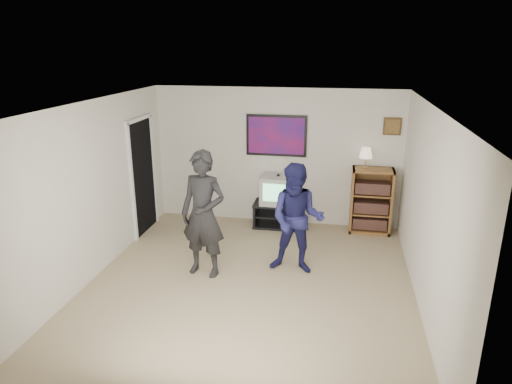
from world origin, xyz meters
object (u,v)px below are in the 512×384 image
(media_stand, at_px, (279,215))
(bookshelf, at_px, (371,201))
(person_tall, at_px, (203,214))
(person_short, at_px, (297,219))
(crt_television, at_px, (278,190))

(media_stand, height_order, bookshelf, bookshelf)
(media_stand, distance_m, person_tall, 2.27)
(person_short, bearing_deg, crt_television, 110.37)
(bookshelf, height_order, person_tall, person_tall)
(crt_television, bearing_deg, bookshelf, 2.30)
(person_tall, bearing_deg, bookshelf, 50.32)
(bookshelf, relative_size, person_short, 0.71)
(media_stand, height_order, crt_television, crt_television)
(bookshelf, xyz_separation_m, person_short, (-1.14, -1.74, 0.24))
(person_tall, height_order, person_short, person_tall)
(media_stand, bearing_deg, person_short, -74.28)
(media_stand, height_order, person_short, person_short)
(person_tall, distance_m, person_short, 1.34)
(media_stand, height_order, person_tall, person_tall)
(bookshelf, distance_m, person_tall, 3.21)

